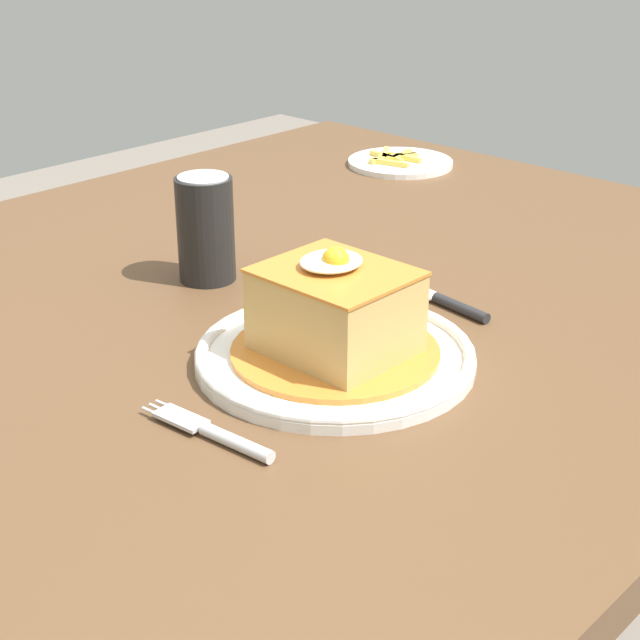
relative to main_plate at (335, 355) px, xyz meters
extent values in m
cube|color=brown|center=(0.04, 0.17, -0.03)|extent=(1.41, 1.06, 0.04)
cylinder|color=brown|center=(0.67, 0.62, -0.40)|extent=(0.07, 0.07, 0.70)
cylinder|color=white|center=(0.00, 0.00, 0.00)|extent=(0.27, 0.27, 0.01)
torus|color=white|center=(0.00, 0.00, 0.00)|extent=(0.27, 0.27, 0.01)
cylinder|color=orange|center=(0.00, 0.00, 0.00)|extent=(0.20, 0.20, 0.01)
cube|color=tan|center=(0.00, 0.00, 0.05)|extent=(0.11, 0.13, 0.08)
cube|color=orange|center=(0.00, 0.00, 0.09)|extent=(0.12, 0.14, 0.00)
ellipsoid|color=white|center=(0.00, 0.01, 0.09)|extent=(0.06, 0.06, 0.01)
sphere|color=yellow|center=(0.00, 0.00, 0.10)|extent=(0.03, 0.03, 0.03)
cylinder|color=silver|center=(-0.17, -0.05, 0.00)|extent=(0.02, 0.08, 0.01)
cube|color=silver|center=(-0.18, 0.02, 0.00)|extent=(0.03, 0.05, 0.00)
cylinder|color=silver|center=(-0.17, 0.04, 0.00)|extent=(0.01, 0.03, 0.00)
cylinder|color=silver|center=(-0.18, 0.04, 0.00)|extent=(0.01, 0.03, 0.00)
cylinder|color=silver|center=(-0.19, 0.04, 0.00)|extent=(0.01, 0.03, 0.00)
cylinder|color=#262628|center=(0.18, -0.02, 0.00)|extent=(0.02, 0.08, 0.01)
cube|color=silver|center=(0.19, 0.06, 0.00)|extent=(0.03, 0.09, 0.00)
cylinder|color=black|center=(0.06, 0.26, 0.05)|extent=(0.07, 0.07, 0.12)
cylinder|color=silver|center=(0.06, 0.26, 0.11)|extent=(0.06, 0.06, 0.00)
cylinder|color=white|center=(0.59, 0.40, 0.00)|extent=(0.17, 0.17, 0.01)
cube|color=#EAC64C|center=(0.60, 0.41, 0.00)|extent=(0.06, 0.04, 0.01)
cube|color=#EAC64C|center=(0.60, 0.40, 0.00)|extent=(0.06, 0.03, 0.01)
cube|color=#EAC64C|center=(0.56, 0.39, 0.00)|extent=(0.02, 0.07, 0.01)
cube|color=#EAC64C|center=(0.60, 0.43, 0.00)|extent=(0.06, 0.04, 0.01)
cube|color=#EAC64C|center=(0.60, 0.39, 0.00)|extent=(0.01, 0.06, 0.01)
cube|color=#EAC64C|center=(0.56, 0.42, 0.00)|extent=(0.05, 0.01, 0.01)
cube|color=#EAC64C|center=(0.58, 0.42, 0.00)|extent=(0.01, 0.07, 0.01)
cube|color=#EAC64C|center=(0.61, 0.41, 0.00)|extent=(0.07, 0.02, 0.01)
camera|label=1|loc=(-0.62, -0.57, 0.42)|focal=54.84mm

